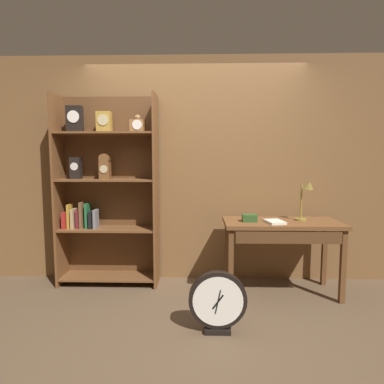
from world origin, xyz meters
TOP-DOWN VIEW (x-y plane):
  - ground_plane at (0.00, 0.00)m, footprint 10.00×10.00m
  - back_wood_panel at (0.00, 1.27)m, footprint 4.80×0.05m
  - bookshelf at (-1.01, 1.08)m, footprint 1.11×0.33m
  - workbench at (0.92, 0.82)m, footprint 1.20×0.56m
  - desk_lamp at (1.17, 0.87)m, footprint 0.17×0.17m
  - toolbox_small at (0.58, 0.81)m, footprint 0.15×0.11m
  - open_repair_manual at (0.82, 0.75)m, footprint 0.20×0.25m
  - round_clock_large at (0.21, 0.05)m, footprint 0.48×0.11m

SIDE VIEW (x-z plane):
  - ground_plane at x=0.00m, z-range 0.00..0.00m
  - round_clock_large at x=0.21m, z-range 0.00..0.52m
  - workbench at x=0.92m, z-range 0.28..1.06m
  - open_repair_manual at x=0.82m, z-range 0.78..0.80m
  - toolbox_small at x=0.58m, z-range 0.78..0.85m
  - desk_lamp at x=1.17m, z-range 0.82..1.25m
  - bookshelf at x=-1.01m, z-range 0.01..2.14m
  - back_wood_panel at x=0.00m, z-range 0.00..2.60m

